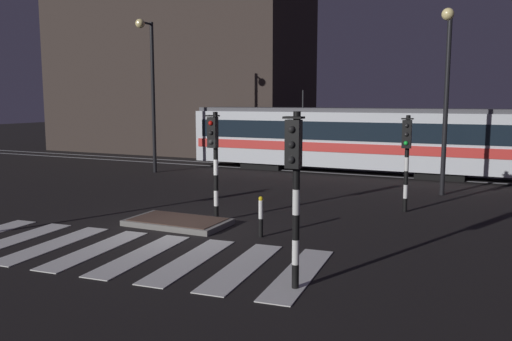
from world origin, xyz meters
TOP-DOWN VIEW (x-y plane):
  - ground_plane at (0.00, 0.00)m, footprint 120.00×120.00m
  - rail_near at (0.00, 13.01)m, footprint 80.00×0.12m
  - rail_far at (0.00, 14.44)m, footprint 80.00×0.12m
  - crosswalk_zebra at (0.00, -2.48)m, footprint 10.01×4.40m
  - traffic_island at (-0.26, 0.51)m, footprint 2.94×1.65m
  - traffic_light_corner_near_right at (4.75, -3.07)m, footprint 0.36×0.42m
  - traffic_light_corner_far_right at (5.50, 5.11)m, footprint 0.36×0.42m
  - traffic_light_median_centre at (0.53, 1.34)m, footprint 0.36×0.42m
  - street_lamp_trackside_right at (6.28, 8.73)m, footprint 0.44×1.21m
  - street_lamp_trackside_left at (-7.60, 9.35)m, footprint 0.44×1.21m
  - tram at (1.28, 13.72)m, footprint 16.54×2.58m
  - bollard_island_edge at (2.52, 0.30)m, footprint 0.12×0.12m
  - building_backdrop at (-12.86, 20.00)m, footprint 17.96×8.00m

SIDE VIEW (x-z plane):
  - ground_plane at x=0.00m, z-range 0.00..0.00m
  - crosswalk_zebra at x=0.00m, z-range 0.00..0.02m
  - rail_near at x=0.00m, z-range 0.00..0.03m
  - rail_far at x=0.00m, z-range 0.00..0.03m
  - traffic_island at x=-0.26m, z-range 0.00..0.18m
  - bollard_island_edge at x=2.52m, z-range 0.00..1.11m
  - tram at x=1.28m, z-range -0.33..3.82m
  - traffic_light_corner_far_right at x=5.50m, z-range 0.51..3.68m
  - traffic_light_median_centre at x=0.53m, z-range 0.53..3.83m
  - traffic_light_corner_near_right at x=4.75m, z-range 0.55..4.00m
  - street_lamp_trackside_right at x=6.28m, z-range 0.95..7.85m
  - street_lamp_trackside_left at x=-7.60m, z-range 0.98..8.44m
  - building_backdrop at x=-12.86m, z-range 0.00..11.77m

